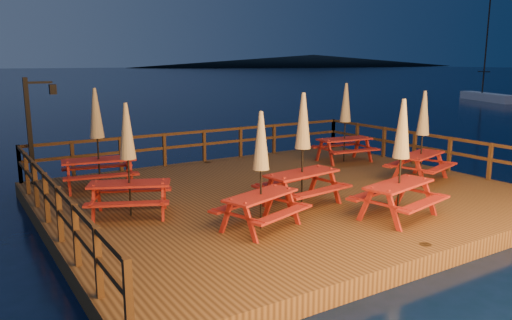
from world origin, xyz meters
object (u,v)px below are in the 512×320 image
object	(u,v)px
lamp_post	(35,121)
picnic_table_0	(261,169)
picnic_table_2	(345,121)
picnic_table_1	(401,157)
sailboat	(487,97)

from	to	relation	value
lamp_post	picnic_table_0	xyz separation A→B (m)	(3.23, -6.68, -0.52)
picnic_table_0	picnic_table_2	distance (m)	7.62
picnic_table_1	picnic_table_2	world-z (taller)	picnic_table_2
picnic_table_0	picnic_table_2	world-z (taller)	picnic_table_2
picnic_table_2	lamp_post	bearing A→B (deg)	173.25
lamp_post	picnic_table_2	xyz separation A→B (m)	(9.48, -2.31, -0.39)
picnic_table_2	sailboat	bearing A→B (deg)	33.16
picnic_table_0	picnic_table_1	xyz separation A→B (m)	(2.97, -1.02, 0.10)
lamp_post	picnic_table_0	world-z (taller)	lamp_post
sailboat	picnic_table_1	size ratio (longest dim) A/B	4.18
lamp_post	sailboat	xyz separation A→B (m)	(42.21, 13.80, -1.83)
lamp_post	picnic_table_0	distance (m)	7.44
sailboat	picnic_table_2	world-z (taller)	sailboat
lamp_post	sailboat	distance (m)	44.45
lamp_post	sailboat	size ratio (longest dim) A/B	0.27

